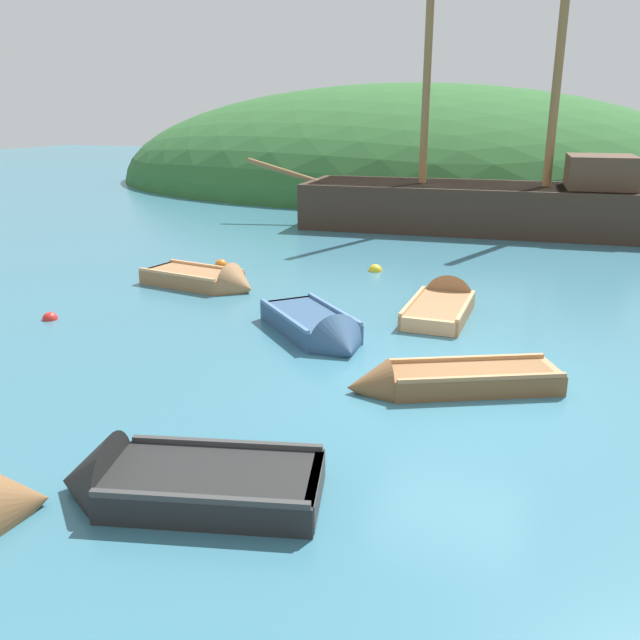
% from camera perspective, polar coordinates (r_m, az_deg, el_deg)
% --- Properties ---
extents(ground_plane, '(120.00, 120.00, 0.00)m').
position_cam_1_polar(ground_plane, '(10.97, 11.95, -5.30)').
color(ground_plane, teal).
extents(shore_hill, '(36.37, 25.68, 11.52)m').
position_cam_1_polar(shore_hill, '(41.37, 7.41, 11.68)').
color(shore_hill, '#2D602D').
rests_on(shore_hill, ground).
extents(sailing_ship, '(16.10, 5.04, 11.56)m').
position_cam_1_polar(sailing_ship, '(25.24, 14.55, 8.90)').
color(sailing_ship, '#38281E').
rests_on(sailing_ship, ground).
extents(rowboat_portside, '(1.23, 2.97, 1.14)m').
position_cam_1_polar(rowboat_portside, '(14.72, 10.59, 1.13)').
color(rowboat_portside, '#9E7047').
rests_on(rowboat_portside, ground).
extents(rowboat_near_dock, '(2.95, 2.89, 1.11)m').
position_cam_1_polar(rowboat_near_dock, '(12.73, -0.06, -1.01)').
color(rowboat_near_dock, '#335175').
rests_on(rowboat_near_dock, ground).
extents(rowboat_outer_left, '(3.20, 1.64, 1.16)m').
position_cam_1_polar(rowboat_outer_left, '(16.69, -9.62, 3.23)').
color(rowboat_outer_left, '#9E7047').
rests_on(rowboat_outer_left, ground).
extents(rowboat_outer_right, '(3.39, 2.30, 0.87)m').
position_cam_1_polar(rowboat_outer_right, '(10.61, 10.56, -5.41)').
color(rowboat_outer_right, brown).
rests_on(rowboat_outer_right, ground).
extents(rowboat_far, '(3.22, 1.99, 1.22)m').
position_cam_1_polar(rowboat_far, '(7.94, -12.96, -13.85)').
color(rowboat_far, black).
rests_on(rowboat_far, ground).
extents(buoy_yellow, '(0.38, 0.38, 0.38)m').
position_cam_1_polar(buoy_yellow, '(18.22, 4.80, 4.24)').
color(buoy_yellow, yellow).
rests_on(buoy_yellow, ground).
extents(buoy_orange, '(0.36, 0.36, 0.36)m').
position_cam_1_polar(buoy_orange, '(19.04, -8.54, 4.69)').
color(buoy_orange, orange).
rests_on(buoy_orange, ground).
extents(buoy_red, '(0.32, 0.32, 0.32)m').
position_cam_1_polar(buoy_red, '(15.04, -22.30, 0.05)').
color(buoy_red, red).
rests_on(buoy_red, ground).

